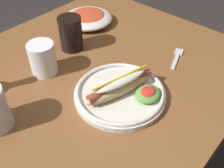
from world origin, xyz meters
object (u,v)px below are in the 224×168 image
(soda_cup, at_px, (71,33))
(extra_cup, at_px, (43,58))
(hot_dog_plate, at_px, (121,91))
(side_bowl, at_px, (88,18))
(fork, at_px, (177,57))

(soda_cup, xyz_separation_m, extra_cup, (-0.15, -0.04, -0.01))
(hot_dog_plate, relative_size, side_bowl, 1.33)
(hot_dog_plate, relative_size, extra_cup, 2.55)
(hot_dog_plate, distance_m, fork, 0.27)
(soda_cup, bearing_deg, fork, -57.63)
(extra_cup, height_order, side_bowl, extra_cup)
(hot_dog_plate, height_order, fork, hot_dog_plate)
(hot_dog_plate, height_order, side_bowl, hot_dog_plate)
(hot_dog_plate, relative_size, soda_cup, 2.22)
(fork, bearing_deg, extra_cup, 122.44)
(soda_cup, relative_size, side_bowl, 0.60)
(fork, bearing_deg, hot_dog_plate, 156.74)
(hot_dog_plate, height_order, extra_cup, extra_cup)
(hot_dog_plate, distance_m, soda_cup, 0.30)
(hot_dog_plate, bearing_deg, extra_cup, 106.06)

